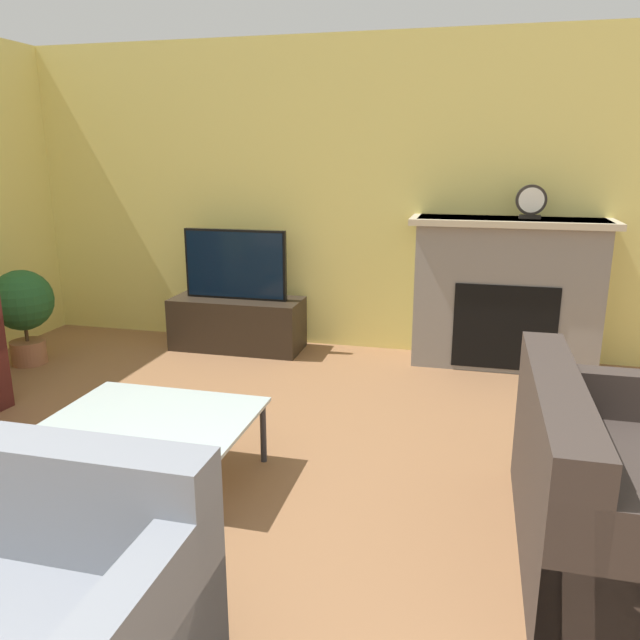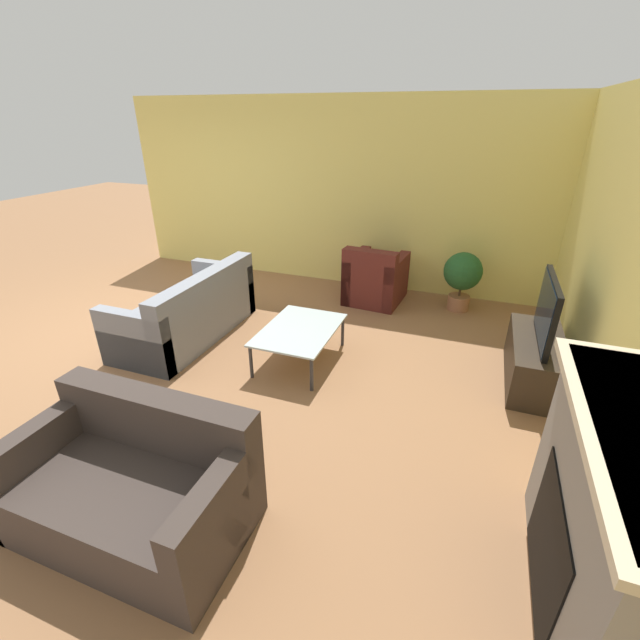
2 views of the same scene
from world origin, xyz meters
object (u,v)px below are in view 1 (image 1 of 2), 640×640
object	(u,v)px
tv	(235,264)
potted_plant	(23,306)
couch_loveseat	(616,501)
coffee_table	(156,419)
mantel_clock	(531,201)

from	to	relation	value
tv	potted_plant	world-z (taller)	tv
tv	couch_loveseat	xyz separation A→B (m)	(2.70, -2.51, -0.48)
coffee_table	mantel_clock	xyz separation A→B (m)	(2.01, 2.44, 1.01)
potted_plant	mantel_clock	xyz separation A→B (m)	(4.03, 0.93, 0.87)
tv	mantel_clock	world-z (taller)	mantel_clock
tv	mantel_clock	xyz separation A→B (m)	(2.46, 0.10, 0.59)
tv	coffee_table	xyz separation A→B (m)	(0.45, -2.34, -0.42)
couch_loveseat	potted_plant	world-z (taller)	couch_loveseat
couch_loveseat	potted_plant	bearing A→B (deg)	68.47
coffee_table	tv	bearing A→B (deg)	100.86
couch_loveseat	potted_plant	xyz separation A→B (m)	(-4.28, 1.69, 0.21)
couch_loveseat	potted_plant	size ratio (longest dim) A/B	1.82
couch_loveseat	mantel_clock	world-z (taller)	mantel_clock
tv	potted_plant	distance (m)	1.80
coffee_table	potted_plant	xyz separation A→B (m)	(-2.02, 1.51, 0.15)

